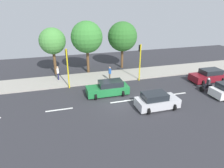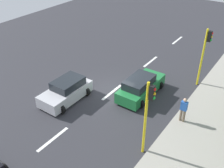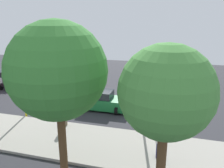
{
  "view_description": "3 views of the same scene",
  "coord_description": "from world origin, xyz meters",
  "px_view_note": "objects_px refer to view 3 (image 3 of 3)",
  "views": [
    {
      "loc": [
        -16.46,
        5.75,
        9.07
      ],
      "look_at": [
        1.06,
        0.72,
        1.51
      ],
      "focal_mm": 31.95,
      "sensor_mm": 36.0,
      "label": 1
    },
    {
      "loc": [
        9.31,
        -13.26,
        10.91
      ],
      "look_at": [
        0.11,
        -0.17,
        0.84
      ],
      "focal_mm": 42.29,
      "sensor_mm": 36.0,
      "label": 2
    },
    {
      "loc": [
        17.45,
        6.14,
        6.79
      ],
      "look_at": [
        0.38,
        1.45,
        1.68
      ],
      "focal_mm": 35.61,
      "sensor_mm": 36.0,
      "label": 3
    }
  ],
  "objects_px": {
    "car_white": "(7,78)",
    "traffic_light_midblock": "(145,88)",
    "pedestrian_near_signal": "(158,141)",
    "car_silver": "(79,84)",
    "car_green": "(100,100)",
    "pedestrian_by_tree": "(65,113)",
    "street_tree_south": "(166,93)",
    "traffic_light_corner": "(21,78)",
    "street_tree_center": "(58,71)",
    "motorcycle": "(6,84)"
  },
  "relations": [
    {
      "from": "motorcycle",
      "to": "pedestrian_by_tree",
      "type": "distance_m",
      "value": 11.0
    },
    {
      "from": "motorcycle",
      "to": "car_silver",
      "type": "bearing_deg",
      "value": 105.0
    },
    {
      "from": "street_tree_south",
      "to": "pedestrian_near_signal",
      "type": "bearing_deg",
      "value": -174.55
    },
    {
      "from": "car_green",
      "to": "pedestrian_near_signal",
      "type": "distance_m",
      "value": 7.41
    },
    {
      "from": "pedestrian_by_tree",
      "to": "traffic_light_corner",
      "type": "relative_size",
      "value": 0.38
    },
    {
      "from": "traffic_light_corner",
      "to": "pedestrian_by_tree",
      "type": "bearing_deg",
      "value": 79.07
    },
    {
      "from": "car_silver",
      "to": "street_tree_south",
      "type": "relative_size",
      "value": 0.63
    },
    {
      "from": "traffic_light_midblock",
      "to": "street_tree_south",
      "type": "relative_size",
      "value": 0.74
    },
    {
      "from": "car_white",
      "to": "street_tree_center",
      "type": "bearing_deg",
      "value": 47.79
    },
    {
      "from": "car_white",
      "to": "traffic_light_corner",
      "type": "bearing_deg",
      "value": 46.58
    },
    {
      "from": "pedestrian_near_signal",
      "to": "traffic_light_midblock",
      "type": "relative_size",
      "value": 0.38
    },
    {
      "from": "car_green",
      "to": "street_tree_center",
      "type": "relative_size",
      "value": 0.63
    },
    {
      "from": "car_green",
      "to": "traffic_light_corner",
      "type": "xyz_separation_m",
      "value": [
        2.98,
        -4.73,
        2.22
      ]
    },
    {
      "from": "motorcycle",
      "to": "street_tree_south",
      "type": "bearing_deg",
      "value": 56.84
    },
    {
      "from": "car_green",
      "to": "motorcycle",
      "type": "xyz_separation_m",
      "value": [
        -2.06,
        -10.57,
        -0.07
      ]
    },
    {
      "from": "traffic_light_corner",
      "to": "traffic_light_midblock",
      "type": "xyz_separation_m",
      "value": [
        0.0,
        8.51,
        0.0
      ]
    },
    {
      "from": "traffic_light_corner",
      "to": "street_tree_center",
      "type": "relative_size",
      "value": 0.65
    },
    {
      "from": "motorcycle",
      "to": "pedestrian_near_signal",
      "type": "relative_size",
      "value": 0.91
    },
    {
      "from": "car_silver",
      "to": "traffic_light_midblock",
      "type": "bearing_deg",
      "value": 46.39
    },
    {
      "from": "traffic_light_corner",
      "to": "street_tree_south",
      "type": "xyz_separation_m",
      "value": [
        5.21,
        9.84,
        1.48
      ]
    },
    {
      "from": "street_tree_center",
      "to": "pedestrian_near_signal",
      "type": "bearing_deg",
      "value": 117.43
    },
    {
      "from": "car_silver",
      "to": "car_white",
      "type": "distance_m",
      "value": 8.44
    },
    {
      "from": "car_green",
      "to": "traffic_light_midblock",
      "type": "distance_m",
      "value": 5.3
    },
    {
      "from": "motorcycle",
      "to": "pedestrian_near_signal",
      "type": "xyz_separation_m",
      "value": [
        7.64,
        15.43,
        0.42
      ]
    },
    {
      "from": "car_green",
      "to": "pedestrian_near_signal",
      "type": "height_order",
      "value": "pedestrian_near_signal"
    },
    {
      "from": "traffic_light_corner",
      "to": "street_tree_center",
      "type": "xyz_separation_m",
      "value": [
        4.72,
        5.51,
        1.87
      ]
    },
    {
      "from": "car_green",
      "to": "traffic_light_corner",
      "type": "relative_size",
      "value": 0.96
    },
    {
      "from": "car_silver",
      "to": "pedestrian_by_tree",
      "type": "xyz_separation_m",
      "value": [
        7.62,
        2.31,
        0.35
      ]
    },
    {
      "from": "motorcycle",
      "to": "pedestrian_by_tree",
      "type": "xyz_separation_m",
      "value": [
        5.72,
        9.38,
        0.42
      ]
    },
    {
      "from": "motorcycle",
      "to": "pedestrian_near_signal",
      "type": "height_order",
      "value": "pedestrian_near_signal"
    },
    {
      "from": "car_green",
      "to": "traffic_light_corner",
      "type": "bearing_deg",
      "value": -57.82
    },
    {
      "from": "traffic_light_corner",
      "to": "street_tree_south",
      "type": "relative_size",
      "value": 0.74
    },
    {
      "from": "car_silver",
      "to": "traffic_light_corner",
      "type": "bearing_deg",
      "value": -10.1
    },
    {
      "from": "pedestrian_near_signal",
      "to": "traffic_light_corner",
      "type": "relative_size",
      "value": 0.38
    },
    {
      "from": "car_white",
      "to": "traffic_light_midblock",
      "type": "height_order",
      "value": "traffic_light_midblock"
    },
    {
      "from": "street_tree_south",
      "to": "car_green",
      "type": "bearing_deg",
      "value": -148.0
    },
    {
      "from": "car_silver",
      "to": "car_white",
      "type": "xyz_separation_m",
      "value": [
        0.12,
        -8.44,
        0.0
      ]
    },
    {
      "from": "car_green",
      "to": "street_tree_south",
      "type": "distance_m",
      "value": 10.33
    },
    {
      "from": "car_green",
      "to": "traffic_light_corner",
      "type": "height_order",
      "value": "traffic_light_corner"
    },
    {
      "from": "pedestrian_by_tree",
      "to": "street_tree_south",
      "type": "xyz_separation_m",
      "value": [
        4.52,
        6.3,
        3.35
      ]
    },
    {
      "from": "pedestrian_near_signal",
      "to": "street_tree_south",
      "type": "bearing_deg",
      "value": 5.45
    },
    {
      "from": "motorcycle",
      "to": "pedestrian_near_signal",
      "type": "distance_m",
      "value": 17.22
    },
    {
      "from": "pedestrian_near_signal",
      "to": "traffic_light_midblock",
      "type": "distance_m",
      "value": 3.38
    },
    {
      "from": "car_green",
      "to": "pedestrian_by_tree",
      "type": "height_order",
      "value": "pedestrian_by_tree"
    },
    {
      "from": "pedestrian_by_tree",
      "to": "traffic_light_midblock",
      "type": "distance_m",
      "value": 5.35
    },
    {
      "from": "street_tree_center",
      "to": "street_tree_south",
      "type": "relative_size",
      "value": 1.12
    },
    {
      "from": "pedestrian_near_signal",
      "to": "traffic_light_corner",
      "type": "bearing_deg",
      "value": -105.15
    },
    {
      "from": "pedestrian_near_signal",
      "to": "pedestrian_by_tree",
      "type": "xyz_separation_m",
      "value": [
        -1.91,
        -6.05,
        0.0
      ]
    },
    {
      "from": "car_white",
      "to": "traffic_light_midblock",
      "type": "xyz_separation_m",
      "value": [
        6.82,
        15.72,
        2.22
      ]
    },
    {
      "from": "car_silver",
      "to": "traffic_light_midblock",
      "type": "distance_m",
      "value": 10.29
    }
  ]
}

